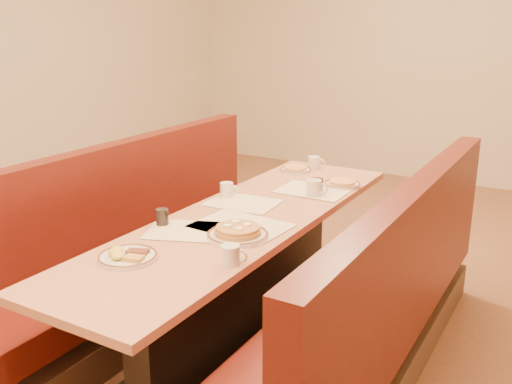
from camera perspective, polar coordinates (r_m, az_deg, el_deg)
The scene contains 18 objects.
ground at distance 3.34m, azimuth -1.16°, elevation -14.66°, with size 8.00×8.00×0.00m, color #9E6647.
diner_table at distance 3.16m, azimuth -1.20°, elevation -8.87°, with size 0.70×2.50×0.75m.
booth_left at distance 3.57m, azimuth -11.31°, elevation -6.31°, with size 0.55×2.50×1.05m.
booth_right at distance 2.90m, azimuth 11.53°, elevation -12.10°, with size 0.55×2.50×1.05m.
placemat_near_left at distance 2.83m, azimuth -6.86°, elevation -3.84°, with size 0.38×0.29×0.00m, color beige.
placemat_near_right at distance 2.87m, azimuth -1.53°, elevation -3.39°, with size 0.46×0.34×0.00m, color beige.
placemat_far_left at distance 3.23m, azimuth -1.33°, elevation -1.07°, with size 0.39×0.29×0.00m, color beige.
placemat_far_right at distance 3.48m, azimuth 5.71°, elevation 0.16°, with size 0.41×0.31×0.00m, color beige.
pancake_plate at distance 2.72m, azimuth -1.85°, elevation -4.12°, with size 0.30×0.30×0.07m.
eggs_plate at distance 2.55m, azimuth -12.81°, elevation -6.24°, with size 0.26×0.26×0.05m.
extra_plate_mid at distance 3.60m, azimuth 8.61°, elevation 0.84°, with size 0.23×0.23×0.05m.
extra_plate_far at distance 3.92m, azimuth 3.99°, elevation 2.27°, with size 0.21×0.21×0.04m.
coffee_mug_a at distance 2.42m, azimuth -2.50°, elevation -6.29°, with size 0.11×0.08×0.09m.
coffee_mug_b at distance 3.35m, azimuth -2.90°, elevation 0.27°, with size 0.11×0.08×0.08m.
coffee_mug_c at distance 3.37m, azimuth 5.89°, elevation 0.41°, with size 0.13×0.09×0.10m.
coffee_mug_d at distance 3.99m, azimuth 5.88°, elevation 2.94°, with size 0.11×0.08×0.09m.
soda_tumbler_near at distance 2.91m, azimuth -9.37°, elevation -2.51°, with size 0.06×0.06×0.09m.
soda_tumbler_mid at distance 3.41m, azimuth 6.13°, elevation 0.57°, with size 0.07×0.07×0.10m.
Camera 1 is at (1.50, -2.43, 1.74)m, focal length 40.00 mm.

